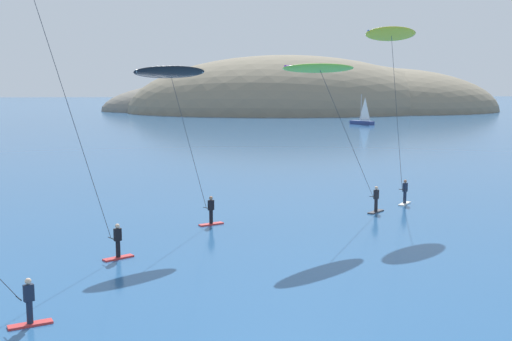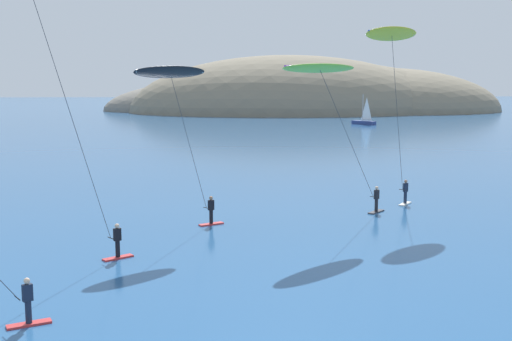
% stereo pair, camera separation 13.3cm
% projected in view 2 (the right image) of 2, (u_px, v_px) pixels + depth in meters
% --- Properties ---
extents(headland_island, '(107.72, 54.15, 29.55)m').
position_uv_depth(headland_island, '(313.00, 111.00, 171.44)').
color(headland_island, '#7A705B').
rests_on(headland_island, ground).
extents(sailboat_far, '(4.49, 5.23, 5.70)m').
position_uv_depth(sailboat_far, '(363.00, 121.00, 121.56)').
color(sailboat_far, navy).
rests_on(sailboat_far, ground).
extents(kitesurfer_black, '(5.02, 4.05, 9.30)m').
position_uv_depth(kitesurfer_black, '(175.00, 88.00, 35.07)').
color(kitesurfer_black, red).
rests_on(kitesurfer_black, ground).
extents(kitesurfer_lime, '(7.77, 6.93, 9.45)m').
position_uv_depth(kitesurfer_lime, '(325.00, 80.00, 36.38)').
color(kitesurfer_lime, '#2D2D33').
rests_on(kitesurfer_lime, ground).
extents(kitesurfer_yellow, '(4.88, 4.34, 11.87)m').
position_uv_depth(kitesurfer_yellow, '(393.00, 47.00, 41.17)').
color(kitesurfer_yellow, silver).
rests_on(kitesurfer_yellow, ground).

